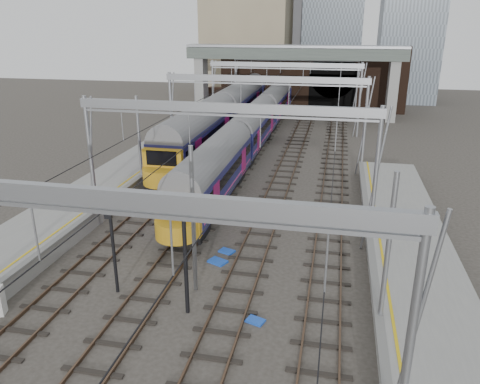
% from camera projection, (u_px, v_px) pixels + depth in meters
% --- Properties ---
extents(ground, '(160.00, 160.00, 0.00)m').
position_uv_depth(ground, '(182.00, 313.00, 20.32)').
color(ground, '#38332D').
rests_on(ground, ground).
extents(platform_left, '(4.32, 55.00, 1.12)m').
position_uv_depth(platform_left, '(11.00, 253.00, 24.41)').
color(platform_left, gray).
rests_on(platform_left, ground).
extents(platform_right, '(4.32, 47.00, 1.12)m').
position_uv_depth(platform_right, '(439.00, 358.00, 16.77)').
color(platform_right, gray).
rests_on(platform_right, ground).
extents(tracks, '(14.40, 80.00, 0.22)m').
position_uv_depth(tracks, '(248.00, 196.00, 34.11)').
color(tracks, '#4C3828').
rests_on(tracks, ground).
extents(overhead_line, '(16.80, 80.00, 8.00)m').
position_uv_depth(overhead_line, '(264.00, 93.00, 37.85)').
color(overhead_line, gray).
rests_on(overhead_line, ground).
extents(retaining_wall, '(28.00, 2.75, 9.00)m').
position_uv_depth(retaining_wall, '(307.00, 80.00, 66.35)').
color(retaining_wall, '#2F1E15').
rests_on(retaining_wall, ground).
extents(overbridge, '(28.00, 3.00, 9.25)m').
position_uv_depth(overbridge, '(294.00, 61.00, 60.17)').
color(overbridge, gray).
rests_on(overbridge, ground).
extents(train_main, '(2.58, 59.76, 4.52)m').
position_uv_depth(train_main, '(265.00, 113.00, 52.28)').
color(train_main, black).
rests_on(train_main, ground).
extents(train_second, '(3.04, 52.68, 5.15)m').
position_uv_depth(train_second, '(239.00, 103.00, 57.38)').
color(train_second, black).
rests_on(train_second, ground).
extents(signal_near_left, '(0.34, 0.46, 4.66)m').
position_uv_depth(signal_near_left, '(111.00, 235.00, 20.89)').
color(signal_near_left, black).
rests_on(signal_near_left, ground).
extents(signal_near_centre, '(0.40, 0.49, 5.51)m').
position_uv_depth(signal_near_centre, '(184.00, 242.00, 19.18)').
color(signal_near_centre, black).
rests_on(signal_near_centre, ground).
extents(equip_cover_a, '(1.12, 0.98, 0.11)m').
position_uv_depth(equip_cover_a, '(218.00, 261.00, 24.61)').
color(equip_cover_a, blue).
rests_on(equip_cover_a, ground).
extents(equip_cover_b, '(0.96, 0.82, 0.10)m').
position_uv_depth(equip_cover_b, '(227.00, 251.00, 25.73)').
color(equip_cover_b, blue).
rests_on(equip_cover_b, ground).
extents(equip_cover_c, '(0.88, 0.74, 0.09)m').
position_uv_depth(equip_cover_c, '(255.00, 321.00, 19.73)').
color(equip_cover_c, blue).
rests_on(equip_cover_c, ground).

